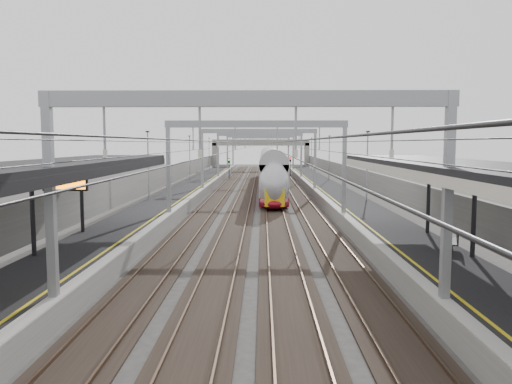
{
  "coord_description": "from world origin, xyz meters",
  "views": [
    {
      "loc": [
        0.47,
        -13.67,
        5.96
      ],
      "look_at": [
        0.0,
        21.17,
        2.57
      ],
      "focal_mm": 35.0,
      "sensor_mm": 36.0,
      "label": 1
    }
  ],
  "objects_px": {
    "bench": "(455,239)",
    "signal_green": "(229,165)",
    "overbridge": "(261,146)",
    "train": "(270,173)"
  },
  "relations": [
    {
      "from": "bench",
      "to": "signal_green",
      "type": "relative_size",
      "value": 0.55
    },
    {
      "from": "overbridge",
      "to": "signal_green",
      "type": "distance_m",
      "value": 30.31
    },
    {
      "from": "overbridge",
      "to": "train",
      "type": "height_order",
      "value": "overbridge"
    },
    {
      "from": "overbridge",
      "to": "bench",
      "type": "distance_m",
      "value": 91.5
    },
    {
      "from": "signal_green",
      "to": "train",
      "type": "bearing_deg",
      "value": -69.72
    },
    {
      "from": "overbridge",
      "to": "bench",
      "type": "xyz_separation_m",
      "value": [
        9.32,
        -90.95,
        -3.73
      ]
    },
    {
      "from": "overbridge",
      "to": "train",
      "type": "distance_m",
      "value": 47.98
    },
    {
      "from": "overbridge",
      "to": "bench",
      "type": "bearing_deg",
      "value": -84.15
    },
    {
      "from": "train",
      "to": "signal_green",
      "type": "bearing_deg",
      "value": 110.28
    },
    {
      "from": "overbridge",
      "to": "bench",
      "type": "relative_size",
      "value": 11.46
    }
  ]
}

